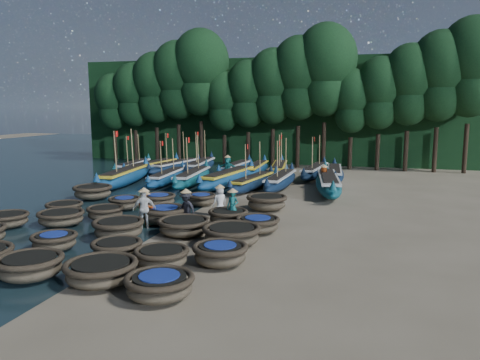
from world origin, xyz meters
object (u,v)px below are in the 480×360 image
(long_boat_3, at_px, (167,177))
(fisherman_2, at_px, (145,208))
(coracle_6, at_px, (54,241))
(coracle_14, at_px, (232,235))
(coracle_23, at_px, (201,199))
(long_boat_4, at_px, (192,177))
(long_boat_12, at_px, (200,166))
(long_boat_7, at_px, (281,181))
(long_boat_9, at_px, (133,167))
(coracle_7, at_px, (117,249))
(fisherman_0, at_px, (220,200))
(coracle_15, at_px, (64,208))
(long_boat_6, at_px, (252,182))
(fisherman_1, at_px, (233,205))
(coracle_24, at_px, (267,202))
(coracle_19, at_px, (258,224))
(long_boat_13, at_px, (235,168))
(fisherman_3, at_px, (186,208))
(long_boat_14, at_px, (256,169))
(coracle_16, at_px, (105,212))
(long_boat_2, at_px, (125,176))
(fisherman_4, at_px, (144,208))
(coracle_20, at_px, (93,192))
(coracle_11, at_px, (61,217))
(long_boat_17, at_px, (335,174))
(fisherman_5, at_px, (228,167))
(coracle_17, at_px, (165,214))
(coracle_12, at_px, (118,228))
(coracle_8, at_px, (162,257))
(coracle_3, at_px, (101,271))
(coracle_22, at_px, (159,199))
(coracle_4, at_px, (160,285))
(coracle_2, at_px, (30,266))
(long_boat_10, at_px, (153,167))
(coracle_9, at_px, (220,253))
(coracle_18, at_px, (228,216))
(coracle_13, at_px, (184,226))
(long_boat_16, at_px, (315,171))
(long_boat_8, at_px, (328,183))
(long_boat_15, at_px, (279,169))
(long_boat_5, at_px, (228,178))
(coracle_21, at_px, (125,202))
(fisherman_6, at_px, (324,177))
(coracle_10, at_px, (7,219))

(long_boat_3, height_order, fisherman_2, long_boat_3)
(coracle_6, xyz_separation_m, fisherman_2, (1.66, 4.28, 0.46))
(coracle_14, relative_size, coracle_23, 1.17)
(long_boat_4, xyz_separation_m, long_boat_12, (-1.66, 6.02, 0.01))
(long_boat_7, height_order, long_boat_9, long_boat_7)
(coracle_7, bearing_deg, fisherman_0, 79.10)
(coracle_15, xyz_separation_m, fisherman_0, (7.58, 2.02, 0.45))
(long_boat_6, distance_m, fisherman_1, 9.18)
(coracle_24, distance_m, fisherman_2, 6.63)
(coracle_19, distance_m, long_boat_12, 19.23)
(long_boat_13, bearing_deg, fisherman_3, -77.27)
(coracle_19, xyz_separation_m, long_boat_14, (-4.15, 16.73, 0.10))
(coracle_16, bearing_deg, coracle_7, -54.87)
(coracle_15, xyz_separation_m, long_boat_2, (-1.76, 9.17, 0.23))
(long_boat_2, height_order, fisherman_4, long_boat_2)
(coracle_20, bearing_deg, coracle_6, -65.06)
(coracle_11, xyz_separation_m, coracle_15, (-1.11, 1.78, -0.01))
(long_boat_17, distance_m, fisherman_5, 7.99)
(coracle_19, height_order, long_boat_9, long_boat_9)
(fisherman_1, bearing_deg, long_boat_3, 140.47)
(coracle_17, height_order, fisherman_3, fisherman_3)
(coracle_11, xyz_separation_m, coracle_12, (3.73, -1.32, 0.09))
(coracle_8, distance_m, coracle_15, 9.92)
(coracle_3, bearing_deg, fisherman_1, 78.03)
(coracle_22, bearing_deg, coracle_4, -64.44)
(coracle_2, bearing_deg, coracle_20, 114.60)
(long_boat_10, bearing_deg, coracle_24, -35.05)
(coracle_9, xyz_separation_m, long_boat_6, (-2.57, 14.76, 0.06))
(coracle_18, xyz_separation_m, long_boat_13, (-4.24, 15.82, 0.10))
(coracle_13, bearing_deg, long_boat_4, 109.81)
(coracle_9, height_order, long_boat_2, long_boat_2)
(coracle_17, distance_m, long_boat_16, 17.04)
(coracle_4, distance_m, long_boat_8, 18.56)
(coracle_13, distance_m, long_boat_15, 18.20)
(coracle_12, bearing_deg, coracle_23, 82.45)
(coracle_12, distance_m, long_boat_13, 19.46)
(coracle_18, distance_m, long_boat_5, 10.58)
(long_boat_13, xyz_separation_m, fisherman_2, (0.69, -17.17, 0.35))
(coracle_9, distance_m, coracle_24, 8.91)
(long_boat_3, xyz_separation_m, fisherman_4, (4.06, -11.39, 0.44))
(coracle_21, bearing_deg, coracle_22, 45.25)
(coracle_9, relative_size, coracle_17, 0.90)
(coracle_8, bearing_deg, long_boat_16, 83.18)
(long_boat_14, bearing_deg, coracle_9, -81.49)
(coracle_17, xyz_separation_m, coracle_24, (4.00, 4.06, -0.00))
(fisherman_6, bearing_deg, coracle_12, -151.02)
(coracle_10, xyz_separation_m, long_boat_2, (-0.70, 11.89, 0.24))
(coracle_3, distance_m, long_boat_15, 24.06)
(long_boat_12, bearing_deg, coracle_13, -76.81)
(coracle_10, height_order, long_boat_2, long_boat_2)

